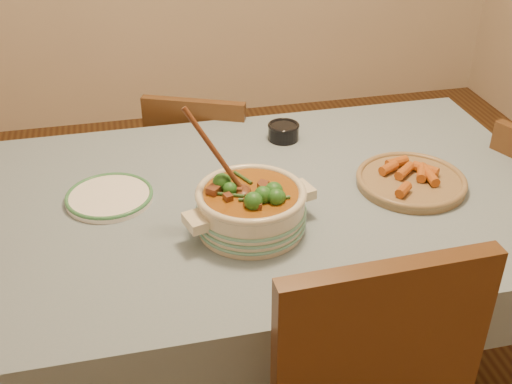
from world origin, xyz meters
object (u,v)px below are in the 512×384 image
dining_table (272,221)px  chair_far (204,172)px  white_plate (109,197)px  fried_plate (411,179)px  stew_casserole (251,205)px  condiment_bowl (283,131)px

dining_table → chair_far: 0.72m
dining_table → white_plate: white_plate is taller
fried_plate → white_plate: bearing=172.3°
stew_casserole → white_plate: size_ratio=1.22×
white_plate → chair_far: 0.76m
dining_table → stew_casserole: 0.24m
chair_far → stew_casserole: bearing=113.9°
white_plate → stew_casserole: bearing=-32.0°
stew_casserole → chair_far: 0.91m
white_plate → chair_far: bearing=59.3°
stew_casserole → chair_far: (-0.01, 0.83, -0.36)m
chair_far → condiment_bowl: bearing=147.7°
white_plate → chair_far: chair_far is taller
condiment_bowl → stew_casserole: bearing=-114.4°
condiment_bowl → fried_plate: (0.29, -0.38, -0.01)m
stew_casserole → white_plate: bearing=148.0°
condiment_bowl → chair_far: chair_far is taller
stew_casserole → white_plate: (-0.37, 0.23, -0.06)m
dining_table → fried_plate: bearing=-5.5°
stew_casserole → chair_far: stew_casserole is taller
fried_plate → chair_far: bearing=126.2°
dining_table → condiment_bowl: size_ratio=15.57×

